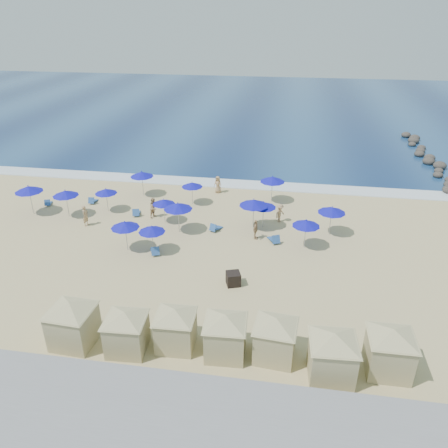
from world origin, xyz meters
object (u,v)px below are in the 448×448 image
(cabana_2, at_px, (175,323))
(cabana_4, at_px, (275,333))
(cabana_0, at_px, (72,318))
(umbrella_3, at_px, (125,225))
(umbrella_10, at_px, (254,203))
(umbrella_1, at_px, (65,193))
(umbrella_6, at_px, (152,229))
(umbrella_12, at_px, (164,202))
(umbrella_2, at_px, (106,191))
(rock_jetty, at_px, (432,163))
(beachgoer_4, at_px, (218,184))
(cabana_1, at_px, (126,326))
(beachgoer_1, at_px, (154,208))
(umbrella_11, at_px, (306,223))
(umbrella_5, at_px, (178,206))
(umbrella_8, at_px, (264,205))
(umbrella_13, at_px, (332,210))
(beachgoer_2, at_px, (256,230))
(umbrella_0, at_px, (29,189))
(beachgoer_0, at_px, (85,216))
(cabana_3, at_px, (225,329))
(trash_bin, at_px, (233,279))
(beachgoer_3, at_px, (280,213))
(cabana_5, at_px, (333,349))
(umbrella_7, at_px, (192,185))
(cabana_6, at_px, (391,345))
(umbrella_4, at_px, (142,174))
(umbrella_9, at_px, (272,179))

(cabana_2, relative_size, cabana_4, 0.98)
(cabana_0, height_order, umbrella_3, cabana_0)
(umbrella_10, bearing_deg, umbrella_1, -179.28)
(cabana_4, xyz_separation_m, umbrella_6, (-9.59, 9.50, 0.39))
(umbrella_12, bearing_deg, umbrella_2, 166.61)
(rock_jetty, xyz_separation_m, cabana_2, (-21.62, -33.93, 1.18))
(rock_jetty, relative_size, beachgoer_4, 15.59)
(cabana_1, xyz_separation_m, beachgoer_1, (-3.61, 16.25, -0.67))
(umbrella_11, bearing_deg, umbrella_5, 174.17)
(umbrella_3, distance_m, beachgoer_1, 6.06)
(umbrella_11, bearing_deg, umbrella_3, -169.43)
(umbrella_2, xyz_separation_m, beachgoer_4, (9.06, 5.96, -1.10))
(umbrella_8, distance_m, umbrella_11, 4.51)
(cabana_0, bearing_deg, umbrella_8, 60.13)
(umbrella_13, relative_size, beachgoer_2, 1.56)
(umbrella_8, bearing_deg, cabana_2, -103.00)
(umbrella_0, height_order, umbrella_1, umbrella_0)
(cabana_0, xyz_separation_m, umbrella_5, (2.29, 13.79, 0.61))
(beachgoer_4, bearing_deg, beachgoer_0, -116.93)
(umbrella_1, bearing_deg, cabana_3, -41.94)
(trash_bin, bearing_deg, beachgoer_3, 56.40)
(umbrella_5, bearing_deg, umbrella_12, 136.83)
(cabana_2, bearing_deg, umbrella_12, 108.44)
(umbrella_1, bearing_deg, cabana_5, -35.30)
(umbrella_1, bearing_deg, umbrella_3, -33.94)
(cabana_5, xyz_separation_m, umbrella_0, (-25.13, 15.38, 0.68))
(rock_jetty, bearing_deg, beachgoer_2, -131.52)
(umbrella_1, xyz_separation_m, beachgoer_3, (18.43, 1.85, -1.38))
(umbrella_5, bearing_deg, cabana_4, -56.97)
(cabana_0, bearing_deg, rock_jetty, 51.84)
(cabana_1, bearing_deg, umbrella_7, 92.68)
(rock_jetty, xyz_separation_m, beachgoer_2, (-18.57, -20.97, 0.45))
(trash_bin, relative_size, umbrella_7, 0.40)
(cabana_3, bearing_deg, trash_bin, 94.38)
(rock_jetty, relative_size, umbrella_10, 9.81)
(cabana_5, relative_size, umbrella_13, 1.86)
(rock_jetty, height_order, beachgoer_0, beachgoer_0)
(cabana_6, xyz_separation_m, umbrella_12, (-15.86, 14.77, 0.24))
(cabana_3, relative_size, umbrella_6, 1.96)
(cabana_6, height_order, umbrella_1, cabana_6)
(beachgoer_3, bearing_deg, umbrella_10, 160.72)
(umbrella_12, bearing_deg, umbrella_8, 2.36)
(umbrella_4, bearing_deg, cabana_6, -45.84)
(umbrella_6, height_order, umbrella_7, umbrella_6)
(cabana_6, relative_size, umbrella_13, 1.83)
(umbrella_8, xyz_separation_m, umbrella_9, (0.38, 5.50, 0.21))
(umbrella_11, relative_size, beachgoer_1, 1.35)
(cabana_6, distance_m, umbrella_6, 18.02)
(cabana_2, xyz_separation_m, beachgoer_3, (4.82, 16.34, -0.73))
(beachgoer_3, bearing_deg, cabana_0, -178.34)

